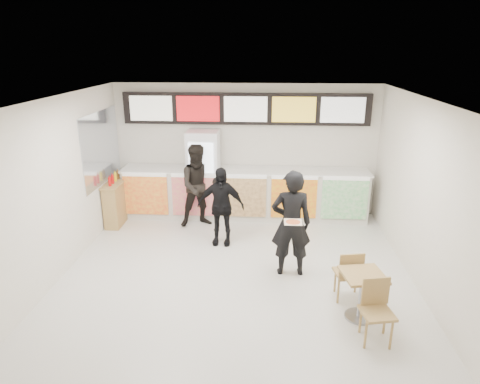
# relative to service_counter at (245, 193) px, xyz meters

# --- Properties ---
(floor) EXTENTS (7.00, 7.00, 0.00)m
(floor) POSITION_rel_service_counter_xyz_m (-0.00, -3.09, -0.57)
(floor) COLOR beige
(floor) RESTS_ON ground
(ceiling) EXTENTS (7.00, 7.00, 0.00)m
(ceiling) POSITION_rel_service_counter_xyz_m (-0.00, -3.09, 2.43)
(ceiling) COLOR white
(ceiling) RESTS_ON wall_back
(wall_back) EXTENTS (6.00, 0.00, 6.00)m
(wall_back) POSITION_rel_service_counter_xyz_m (-0.00, 0.41, 0.93)
(wall_back) COLOR silver
(wall_back) RESTS_ON floor
(wall_left) EXTENTS (0.00, 7.00, 7.00)m
(wall_left) POSITION_rel_service_counter_xyz_m (-3.00, -3.09, 0.93)
(wall_left) COLOR silver
(wall_left) RESTS_ON floor
(wall_right) EXTENTS (0.00, 7.00, 7.00)m
(wall_right) POSITION_rel_service_counter_xyz_m (3.00, -3.09, 0.93)
(wall_right) COLOR silver
(wall_right) RESTS_ON floor
(service_counter) EXTENTS (5.56, 0.77, 1.14)m
(service_counter) POSITION_rel_service_counter_xyz_m (0.00, 0.00, 0.00)
(service_counter) COLOR silver
(service_counter) RESTS_ON floor
(menu_board) EXTENTS (5.50, 0.14, 0.70)m
(menu_board) POSITION_rel_service_counter_xyz_m (0.00, 0.32, 1.88)
(menu_board) COLOR black
(menu_board) RESTS_ON wall_back
(drinks_fridge) EXTENTS (0.70, 0.67, 2.00)m
(drinks_fridge) POSITION_rel_service_counter_xyz_m (-0.93, 0.02, 0.43)
(drinks_fridge) COLOR white
(drinks_fridge) RESTS_ON floor
(mirror_panel) EXTENTS (0.01, 2.00, 1.50)m
(mirror_panel) POSITION_rel_service_counter_xyz_m (-2.99, -0.64, 1.18)
(mirror_panel) COLOR #B2B7BF
(mirror_panel) RESTS_ON wall_left
(customer_main) EXTENTS (0.71, 0.49, 1.87)m
(customer_main) POSITION_rel_service_counter_xyz_m (0.92, -2.55, 0.36)
(customer_main) COLOR black
(customer_main) RESTS_ON floor
(customer_left) EXTENTS (1.06, 0.95, 1.82)m
(customer_left) POSITION_rel_service_counter_xyz_m (-0.95, -0.54, 0.34)
(customer_left) COLOR black
(customer_left) RESTS_ON floor
(customer_mid) EXTENTS (0.94, 0.43, 1.58)m
(customer_mid) POSITION_rel_service_counter_xyz_m (-0.39, -1.44, 0.22)
(customer_mid) COLOR black
(customer_mid) RESTS_ON floor
(pizza_slice) EXTENTS (0.36, 0.36, 0.02)m
(pizza_slice) POSITION_rel_service_counter_xyz_m (0.92, -3.00, 0.58)
(pizza_slice) COLOR beige
(pizza_slice) RESTS_ON customer_main
(cafe_table) EXTENTS (0.67, 1.51, 0.85)m
(cafe_table) POSITION_rel_service_counter_xyz_m (1.89, -3.80, -0.07)
(cafe_table) COLOR tan
(cafe_table) RESTS_ON floor
(condiment_ledge) EXTENTS (0.35, 0.85, 1.14)m
(condiment_ledge) POSITION_rel_service_counter_xyz_m (-2.82, -0.58, -0.08)
(condiment_ledge) COLOR tan
(condiment_ledge) RESTS_ON floor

